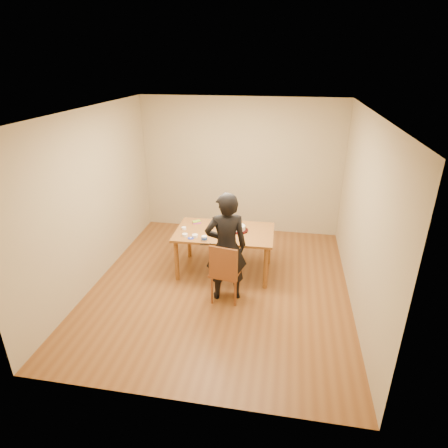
% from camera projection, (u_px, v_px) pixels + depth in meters
% --- Properties ---
extents(room_shell, '(4.00, 4.50, 2.70)m').
position_uv_depth(room_shell, '(224.00, 199.00, 5.76)').
color(room_shell, brown).
rests_on(room_shell, ground).
extents(dining_table, '(1.62, 0.98, 0.04)m').
position_uv_depth(dining_table, '(225.00, 232.00, 6.12)').
color(dining_table, brown).
rests_on(dining_table, floor).
extents(dining_chair, '(0.47, 0.47, 0.04)m').
position_uv_depth(dining_chair, '(226.00, 272.00, 5.51)').
color(dining_chair, brown).
rests_on(dining_chair, floor).
extents(cake_plate, '(0.29, 0.29, 0.02)m').
position_uv_depth(cake_plate, '(239.00, 230.00, 6.12)').
color(cake_plate, '#B60C19').
rests_on(cake_plate, dining_table).
extents(cake, '(0.20, 0.20, 0.06)m').
position_uv_depth(cake, '(239.00, 228.00, 6.10)').
color(cake, white).
rests_on(cake, cake_plate).
extents(frosting_dome, '(0.19, 0.19, 0.03)m').
position_uv_depth(frosting_dome, '(239.00, 225.00, 6.09)').
color(frosting_dome, white).
rests_on(frosting_dome, cake).
extents(frosting_tub, '(0.08, 0.08, 0.07)m').
position_uv_depth(frosting_tub, '(204.00, 238.00, 5.79)').
color(frosting_tub, white).
rests_on(frosting_tub, dining_table).
extents(frosting_lid, '(0.10, 0.10, 0.01)m').
position_uv_depth(frosting_lid, '(191.00, 238.00, 5.87)').
color(frosting_lid, '#1B2AB0').
rests_on(frosting_lid, dining_table).
extents(frosting_dollop, '(0.04, 0.04, 0.02)m').
position_uv_depth(frosting_dollop, '(191.00, 237.00, 5.86)').
color(frosting_dollop, white).
rests_on(frosting_dollop, frosting_lid).
extents(ramekin_green, '(0.09, 0.09, 0.04)m').
position_uv_depth(ramekin_green, '(195.00, 236.00, 5.90)').
color(ramekin_green, white).
rests_on(ramekin_green, dining_table).
extents(ramekin_yellow, '(0.08, 0.08, 0.04)m').
position_uv_depth(ramekin_yellow, '(184.00, 228.00, 6.18)').
color(ramekin_yellow, white).
rests_on(ramekin_yellow, dining_table).
extents(ramekin_multi, '(0.09, 0.09, 0.04)m').
position_uv_depth(ramekin_multi, '(185.00, 235.00, 5.94)').
color(ramekin_multi, white).
rests_on(ramekin_multi, dining_table).
extents(candy_box_pink, '(0.15, 0.12, 0.02)m').
position_uv_depth(candy_box_pink, '(197.00, 223.00, 6.41)').
color(candy_box_pink, '#CE30A3').
rests_on(candy_box_pink, dining_table).
extents(candy_box_green, '(0.15, 0.13, 0.02)m').
position_uv_depth(candy_box_green, '(196.00, 221.00, 6.40)').
color(candy_box_green, green).
rests_on(candy_box_green, candy_box_pink).
extents(spatula, '(0.17, 0.08, 0.01)m').
position_uv_depth(spatula, '(205.00, 244.00, 5.67)').
color(spatula, black).
rests_on(spatula, dining_table).
extents(person, '(0.70, 0.56, 1.68)m').
position_uv_depth(person, '(226.00, 247.00, 5.40)').
color(person, black).
rests_on(person, floor).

